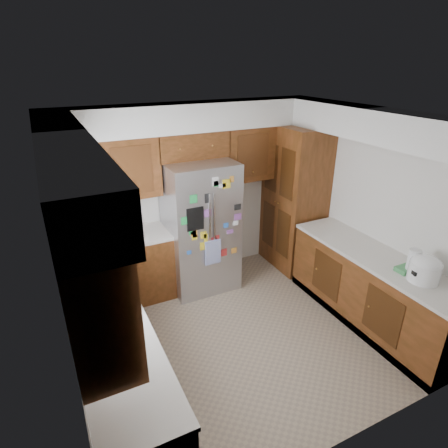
% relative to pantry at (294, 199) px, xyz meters
% --- Properties ---
extents(floor, '(3.60, 3.60, 0.00)m').
position_rel_pantry_xyz_m(floor, '(-1.50, -1.15, -1.07)').
color(floor, gray).
rests_on(floor, ground).
extents(room_shell, '(3.64, 3.24, 2.52)m').
position_rel_pantry_xyz_m(room_shell, '(-1.61, -0.79, 0.75)').
color(room_shell, silver).
rests_on(room_shell, ground).
extents(left_counter_run, '(1.36, 3.20, 0.92)m').
position_rel_pantry_xyz_m(left_counter_run, '(-2.86, -1.12, -0.65)').
color(left_counter_run, '#44270D').
rests_on(left_counter_run, ground).
extents(right_counter_run, '(0.63, 2.25, 0.92)m').
position_rel_pantry_xyz_m(right_counter_run, '(0.00, -1.62, -0.65)').
color(right_counter_run, '#44270D').
rests_on(right_counter_run, ground).
extents(pantry, '(0.60, 0.90, 2.15)m').
position_rel_pantry_xyz_m(pantry, '(0.00, 0.00, 0.00)').
color(pantry, '#44270D').
rests_on(pantry, ground).
extents(fridge, '(0.90, 0.79, 1.80)m').
position_rel_pantry_xyz_m(fridge, '(-1.50, 0.05, -0.17)').
color(fridge, '#A4A4A9').
rests_on(fridge, ground).
extents(bridge_cabinet, '(0.96, 0.34, 0.35)m').
position_rel_pantry_xyz_m(bridge_cabinet, '(-1.50, 0.28, 0.90)').
color(bridge_cabinet, '#44270D').
rests_on(bridge_cabinet, fridge).
extents(fridge_top_items, '(0.69, 0.28, 0.28)m').
position_rel_pantry_xyz_m(fridge_top_items, '(-1.48, 0.29, 1.20)').
color(fridge_top_items, '#155BB4').
rests_on(fridge_top_items, bridge_cabinet).
extents(sink_assembly, '(0.52, 0.70, 0.37)m').
position_rel_pantry_xyz_m(sink_assembly, '(-3.00, -1.05, -0.09)').
color(sink_assembly, white).
rests_on(sink_assembly, left_counter_run).
extents(left_counter_clutter, '(0.37, 0.89, 0.38)m').
position_rel_pantry_xyz_m(left_counter_clutter, '(-2.96, -0.30, -0.02)').
color(left_counter_clutter, black).
rests_on(left_counter_clutter, left_counter_run).
extents(rice_cooker, '(0.32, 0.31, 0.27)m').
position_rel_pantry_xyz_m(rice_cooker, '(-0.00, -2.22, -0.01)').
color(rice_cooker, white).
rests_on(rice_cooker, right_counter_run).
extents(paper_towel, '(0.12, 0.12, 0.28)m').
position_rel_pantry_xyz_m(paper_towel, '(0.01, -2.07, -0.02)').
color(paper_towel, white).
rests_on(paper_towel, right_counter_run).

